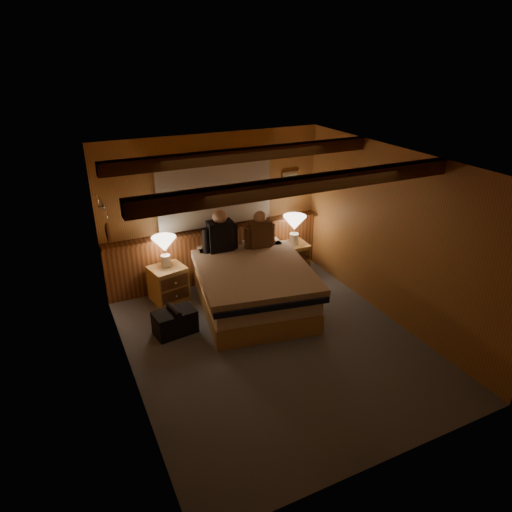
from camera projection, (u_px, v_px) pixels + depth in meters
floor at (274, 344)px, 5.99m from camera, size 4.20×4.20×0.00m
ceiling at (278, 163)px, 4.98m from camera, size 4.20×4.20×0.00m
wall_back at (214, 210)px, 7.21m from camera, size 3.60×0.00×3.60m
wall_left at (124, 293)px, 4.78m from camera, size 0.00×4.20×4.20m
wall_right at (393, 237)px, 6.19m from camera, size 0.00×4.20×4.20m
wall_front at (394, 360)px, 3.76m from camera, size 3.60×0.00×3.60m
wainscot at (217, 253)px, 7.45m from camera, size 3.60×0.23×0.94m
curtain_window at (215, 192)px, 7.01m from camera, size 2.18×0.09×1.11m
ceiling_beams at (272, 168)px, 5.14m from camera, size 3.60×1.65×0.16m
coat_rail at (103, 206)px, 5.91m from camera, size 0.05×0.55×0.24m
framed_print at (290, 179)px, 7.57m from camera, size 0.30×0.04×0.25m
bed at (253, 286)px, 6.70m from camera, size 1.85×2.24×0.69m
nightstand_left at (168, 283)px, 6.94m from camera, size 0.58×0.54×0.55m
nightstand_right at (293, 258)px, 7.82m from camera, size 0.48×0.44×0.52m
lamp_left at (164, 246)px, 6.72m from camera, size 0.36×0.36×0.47m
lamp_right at (294, 225)px, 7.55m from camera, size 0.39×0.39×0.50m
person_left at (220, 234)px, 6.95m from camera, size 0.56×0.24×0.69m
person_right at (260, 232)px, 7.10m from camera, size 0.50×0.23×0.61m
duffel_bag at (175, 322)px, 6.16m from camera, size 0.59×0.40×0.40m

